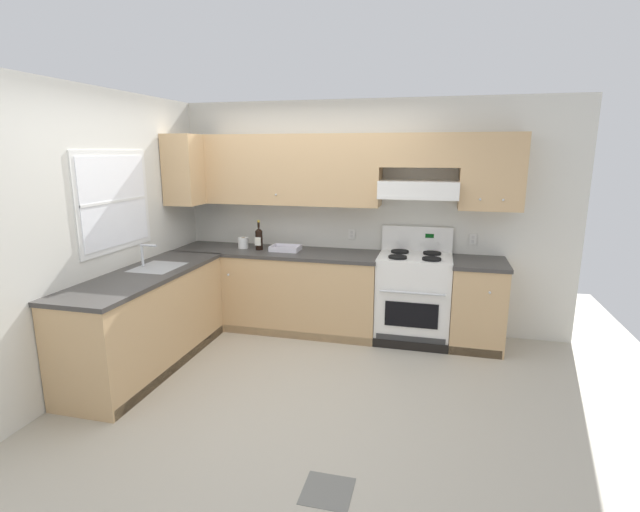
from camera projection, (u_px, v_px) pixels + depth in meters
ground_plane at (274, 380)px, 4.19m from camera, size 7.04×7.04×0.00m
floor_accent_tile at (327, 491)px, 2.82m from camera, size 0.30×0.30×0.01m
wall_back at (351, 199)px, 5.22m from camera, size 4.68×0.57×2.55m
wall_left at (122, 221)px, 4.49m from camera, size 0.47×4.00×2.55m
counter_back_run at (312, 292)px, 5.26m from camera, size 3.60×0.65×0.91m
counter_left_run at (148, 320)px, 4.39m from camera, size 0.63×1.91×1.13m
stove at (413, 297)px, 5.00m from camera, size 0.76×0.62×1.20m
wine_bottle at (259, 238)px, 5.28m from camera, size 0.08×0.08×0.34m
bowl at (286, 249)px, 5.25m from camera, size 0.32×0.23×0.06m
paper_towel_roll at (243, 243)px, 5.38m from camera, size 0.12×0.12×0.12m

